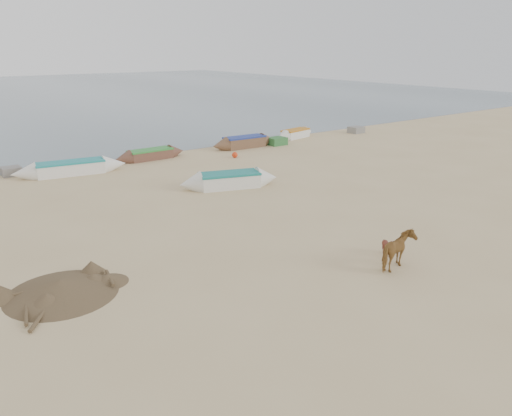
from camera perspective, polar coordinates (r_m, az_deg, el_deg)
The scene contains 7 objects.
ground at distance 20.45m, azimuth 6.73°, elevation -5.46°, with size 140.00×140.00×0.00m, color tan.
cow_adult at distance 19.65m, azimuth 15.92°, elevation -4.75°, with size 0.79×1.74×1.47m, color brown.
calf_front at distance 20.86m, azimuth 14.83°, elevation -4.31°, with size 0.64×0.72×0.79m, color #5D291D.
near_canoe at distance 29.94m, azimuth -3.05°, elevation 3.21°, with size 6.03×1.47×0.91m, color silver, non-canonical shape.
debris_pile at distance 18.53m, azimuth -21.37°, elevation -8.38°, with size 3.82×3.82×0.52m, color brown.
waterline_canoes at distance 35.82m, azimuth -21.20°, elevation 4.45°, with size 47.40×3.86×0.95m.
beach_clutter at distance 38.15m, azimuth -9.60°, elevation 5.98°, with size 48.58×5.02×0.64m.
Camera 1 is at (-13.02, -13.52, 8.12)m, focal length 35.00 mm.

